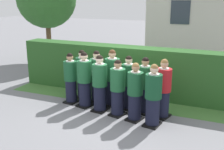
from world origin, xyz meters
TOP-DOWN VIEW (x-y plane):
  - ground_plane at (0.00, 0.00)m, footprint 60.00×60.00m
  - student_front_row_0 at (-1.39, 0.30)m, footprint 0.42×0.49m
  - student_front_row_1 at (-0.85, 0.20)m, footprint 0.49×0.57m
  - student_front_row_2 at (-0.28, 0.05)m, footprint 0.44×0.55m
  - student_front_row_3 at (0.31, -0.04)m, footprint 0.46×0.53m
  - student_front_row_4 at (0.86, -0.16)m, footprint 0.46×0.53m
  - student_front_row_5 at (1.39, -0.30)m, footprint 0.44×0.54m
  - student_rear_row_0 at (-1.29, 0.85)m, footprint 0.45×0.52m
  - student_rear_row_1 at (-0.69, 0.71)m, footprint 0.45×0.52m
  - student_rear_row_2 at (-0.13, 0.62)m, footprint 0.49×0.58m
  - student_rear_row_3 at (0.42, 0.54)m, footprint 0.45×0.52m
  - student_rear_row_4 at (0.95, 0.42)m, footprint 0.47×0.55m
  - student_in_red_blazer at (1.50, 0.31)m, footprint 0.48×0.55m
  - hedge at (0.00, 1.77)m, footprint 7.91×0.70m
  - school_building_main at (2.08, 8.79)m, footprint 6.51×4.00m
  - lawn_strip at (0.00, 0.97)m, footprint 7.91×0.90m

SIDE VIEW (x-z plane):
  - ground_plane at x=0.00m, z-range 0.00..0.00m
  - lawn_strip at x=0.00m, z-range 0.00..0.01m
  - student_front_row_0 at x=-1.39m, z-range -0.04..1.54m
  - student_rear_row_0 at x=-1.29m, z-range -0.04..1.55m
  - student_front_row_4 at x=0.86m, z-range -0.04..1.55m
  - student_front_row_3 at x=0.31m, z-range -0.04..1.56m
  - student_rear_row_3 at x=0.42m, z-range -0.04..1.57m
  - student_rear_row_4 at x=0.95m, z-range -0.04..1.59m
  - student_rear_row_1 at x=-0.69m, z-range -0.04..1.60m
  - student_front_row_5 at x=1.39m, z-range -0.04..1.60m
  - student_in_red_blazer at x=1.50m, z-range -0.04..1.61m
  - student_front_row_2 at x=-0.28m, z-range -0.04..1.62m
  - student_front_row_1 at x=-0.85m, z-range -0.04..1.64m
  - hedge at x=0.00m, z-range 0.00..1.63m
  - student_rear_row_2 at x=-0.13m, z-range -0.04..1.69m
  - school_building_main at x=2.08m, z-range 0.08..5.94m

